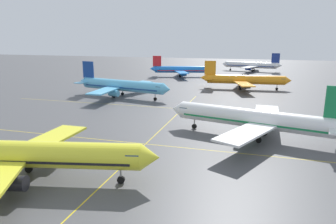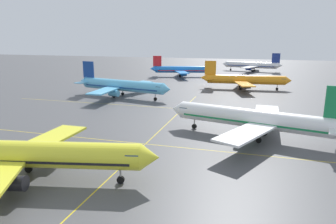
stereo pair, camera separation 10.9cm
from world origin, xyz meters
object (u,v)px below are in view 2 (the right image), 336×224
(airliner_far_right_stand, at_px, (182,70))
(airliner_distant_taxiway, at_px, (252,65))
(airliner_front_gate, at_px, (27,154))
(airliner_third_row, at_px, (121,86))
(airliner_second_row, at_px, (256,119))
(airliner_far_left_stand, at_px, (244,80))

(airliner_far_right_stand, relative_size, airliner_distant_taxiway, 0.96)
(airliner_front_gate, bearing_deg, airliner_far_right_stand, 93.07)
(airliner_front_gate, distance_m, airliner_third_row, 69.96)
(airliner_second_row, distance_m, airliner_distant_taxiway, 141.59)
(airliner_front_gate, xyz_separation_m, airliner_far_left_stand, (28.54, 99.62, -0.28))
(airliner_distant_taxiway, bearing_deg, airliner_second_row, -88.34)
(airliner_third_row, relative_size, airliner_distant_taxiway, 1.06)
(airliner_far_left_stand, xyz_separation_m, airliner_distant_taxiway, (1.37, 73.61, 0.03))
(airliner_front_gate, relative_size, airliner_third_row, 1.00)
(airliner_third_row, height_order, airliner_far_left_stand, airliner_third_row)
(airliner_third_row, xyz_separation_m, airliner_far_left_stand, (43.55, 31.29, -0.27))
(airliner_second_row, xyz_separation_m, airliner_far_left_stand, (-5.48, 67.92, -0.32))
(airliner_distant_taxiway, bearing_deg, airliner_third_row, -113.18)
(airliner_front_gate, height_order, airliner_third_row, airliner_front_gate)
(airliner_front_gate, relative_size, airliner_distant_taxiway, 1.06)
(airliner_third_row, distance_m, airliner_far_left_stand, 53.62)
(airliner_third_row, distance_m, airliner_far_right_stand, 66.36)
(airliner_front_gate, height_order, airliner_second_row, airliner_second_row)
(airliner_second_row, bearing_deg, airliner_front_gate, -137.03)
(airliner_front_gate, bearing_deg, airliner_far_left_stand, 74.01)
(airliner_third_row, distance_m, airliner_distant_taxiway, 114.11)
(airliner_front_gate, distance_m, airliner_second_row, 46.50)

